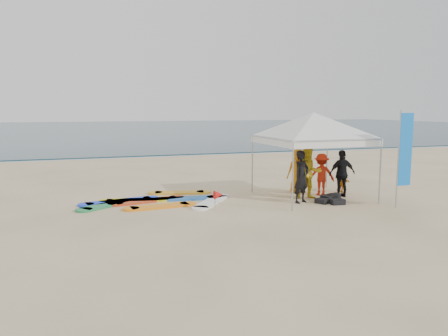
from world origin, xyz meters
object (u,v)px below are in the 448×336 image
canopy_tent (314,113)px  feather_flag (405,151)px  person_seated (342,181)px  person_yellow (309,173)px  marker_pennant (219,195)px  surfboard_spread (156,201)px  person_black_a (301,177)px  person_orange_a (321,174)px  person_black_b (342,174)px  person_orange_b (298,170)px

canopy_tent → feather_flag: canopy_tent is taller
person_seated → canopy_tent: 3.13m
person_yellow → marker_pennant: person_yellow is taller
person_yellow → surfboard_spread: (-5.25, 1.20, -0.89)m
person_yellow → surfboard_spread: 5.46m
person_black_a → person_seated: person_black_a is taller
person_black_a → person_orange_a: 1.66m
person_black_b → marker_pennant: 4.94m
person_orange_a → person_black_b: bearing=148.9°
person_yellow → person_seated: (1.84, 0.65, -0.49)m
person_yellow → person_orange_b: person_yellow is taller
person_orange_b → person_seated: person_orange_b is taller
person_black_a → person_orange_a: person_black_a is taller
person_orange_a → person_black_a: bearing=51.4°
person_orange_a → person_seated: bearing=-151.4°
person_yellow → marker_pennant: size_ratio=2.91×
person_black_a → person_black_b: (1.87, 0.40, -0.04)m
surfboard_spread → person_seated: bearing=-4.4°
marker_pennant → person_seated: bearing=14.0°
person_yellow → surfboard_spread: bearing=-177.4°
feather_flag → surfboard_spread: feather_flag is taller
surfboard_spread → feather_flag: bearing=-24.9°
person_yellow → person_black_b: 1.29m
person_yellow → marker_pennant: (-3.61, -0.70, -0.43)m
feather_flag → person_orange_a: bearing=117.9°
person_seated → person_black_b: bearing=153.3°
person_black_a → canopy_tent: bearing=18.5°
feather_flag → person_black_b: bearing=113.0°
feather_flag → marker_pennant: size_ratio=4.93×
person_black_b → surfboard_spread: (-6.53, 1.35, -0.82)m
person_orange_b → marker_pennant: bearing=28.0°
person_seated → person_orange_b: bearing=78.0°
person_black_b → person_orange_b: 1.75m
person_orange_b → person_seated: size_ratio=1.91×
person_black_b → surfboard_spread: size_ratio=0.33×
marker_pennant → person_black_b: bearing=6.5°
person_black_a → person_yellow: 0.80m
person_black_b → person_seated: 1.06m
person_yellow → person_orange_b: (0.23, 1.25, -0.10)m
canopy_tent → feather_flag: (1.98, -2.34, -1.20)m
marker_pennant → feather_flag: bearing=-14.9°
person_black_b → person_seated: size_ratio=1.97×
marker_pennant → person_yellow: bearing=11.0°
surfboard_spread → person_yellow: bearing=-12.9°
person_yellow → feather_flag: size_ratio=0.59×
person_black_a → person_yellow: size_ratio=0.96×
person_orange_a → person_orange_b: (-0.54, 0.83, 0.06)m
person_orange_b → marker_pennant: 4.32m
person_black_a → surfboard_spread: (-4.66, 1.74, -0.86)m
person_yellow → person_orange_a: person_yellow is taller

